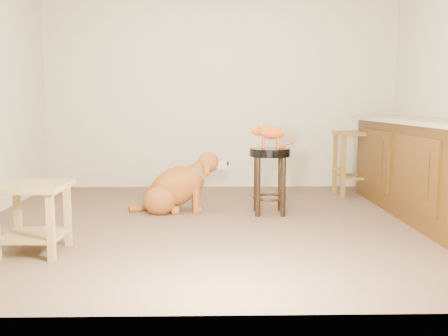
{
  "coord_description": "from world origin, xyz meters",
  "views": [
    {
      "loc": [
        -0.09,
        -4.45,
        1.09
      ],
      "look_at": [
        0.01,
        0.44,
        0.45
      ],
      "focal_mm": 40.0,
      "sensor_mm": 36.0,
      "label": 1
    }
  ],
  "objects_px": {
    "wood_stool": "(353,162)",
    "golden_retriever": "(176,188)",
    "tabby_kitten": "(269,133)",
    "side_table": "(33,208)",
    "padded_stool": "(270,167)"
  },
  "relations": [
    {
      "from": "padded_stool",
      "to": "tabby_kitten",
      "type": "relative_size",
      "value": 1.52
    },
    {
      "from": "side_table",
      "to": "golden_retriever",
      "type": "xyz_separation_m",
      "value": [
        0.93,
        1.39,
        -0.1
      ]
    },
    {
      "from": "wood_stool",
      "to": "side_table",
      "type": "height_order",
      "value": "wood_stool"
    },
    {
      "from": "golden_retriever",
      "to": "tabby_kitten",
      "type": "xyz_separation_m",
      "value": [
        0.92,
        -0.12,
        0.56
      ]
    },
    {
      "from": "wood_stool",
      "to": "tabby_kitten",
      "type": "relative_size",
      "value": 1.77
    },
    {
      "from": "side_table",
      "to": "golden_retriever",
      "type": "distance_m",
      "value": 1.68
    },
    {
      "from": "wood_stool",
      "to": "golden_retriever",
      "type": "distance_m",
      "value": 2.19
    },
    {
      "from": "tabby_kitten",
      "to": "side_table",
      "type": "bearing_deg",
      "value": -144.64
    },
    {
      "from": "padded_stool",
      "to": "wood_stool",
      "type": "xyz_separation_m",
      "value": [
        1.09,
        0.96,
        -0.07
      ]
    },
    {
      "from": "side_table",
      "to": "golden_retriever",
      "type": "bearing_deg",
      "value": 56.19
    },
    {
      "from": "golden_retriever",
      "to": "tabby_kitten",
      "type": "relative_size",
      "value": 2.37
    },
    {
      "from": "wood_stool",
      "to": "golden_retriever",
      "type": "xyz_separation_m",
      "value": [
        -2.02,
        -0.83,
        -0.16
      ]
    },
    {
      "from": "side_table",
      "to": "wood_stool",
      "type": "bearing_deg",
      "value": 37.04
    },
    {
      "from": "wood_stool",
      "to": "tabby_kitten",
      "type": "height_order",
      "value": "tabby_kitten"
    },
    {
      "from": "wood_stool",
      "to": "tabby_kitten",
      "type": "distance_m",
      "value": 1.51
    }
  ]
}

